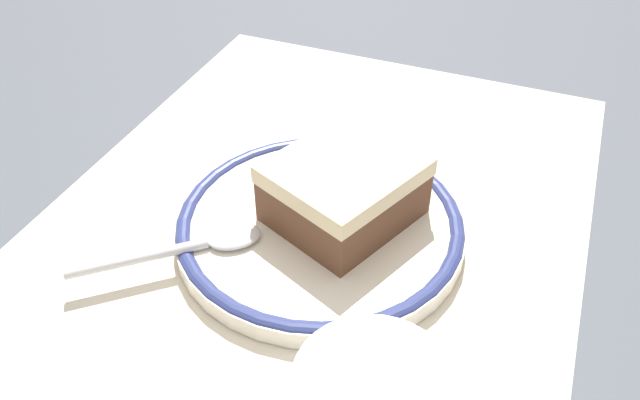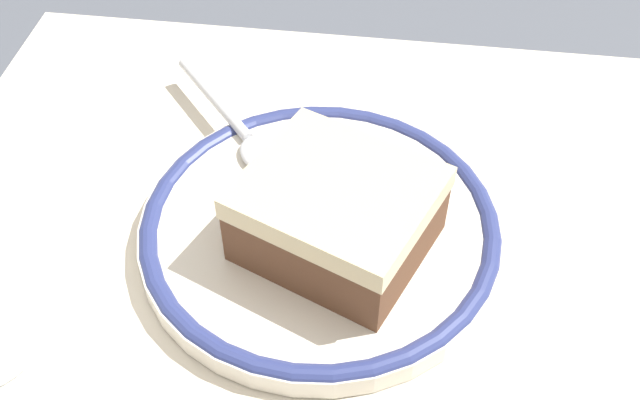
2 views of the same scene
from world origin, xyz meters
The scene contains 5 objects.
ground_plane centered at (0.00, 0.00, 0.00)m, with size 2.40×2.40×0.00m, color #4C515B.
placemat centered at (0.00, 0.00, 0.00)m, with size 0.55×0.41×0.00m, color beige.
plate centered at (-0.01, -0.01, 0.01)m, with size 0.22×0.22×0.02m.
cake_slice centered at (0.00, -0.03, 0.04)m, with size 0.13×0.12×0.05m.
spoon centered at (-0.07, 0.06, 0.02)m, with size 0.10×0.12×0.01m.
Camera 2 is at (0.03, -0.31, 0.36)m, focal length 42.55 mm.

